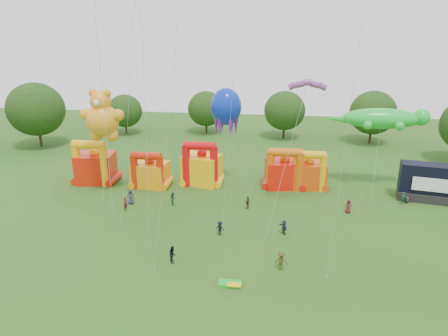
# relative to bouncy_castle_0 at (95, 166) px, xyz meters

# --- Properties ---
(ground) EXTENTS (160.00, 160.00, 0.00)m
(ground) POSITION_rel_bouncy_castle_0_xyz_m (19.10, -26.84, -2.50)
(ground) COLOR #294814
(ground) RESTS_ON ground
(tree_ring) EXTENTS (124.56, 126.67, 12.07)m
(tree_ring) POSITION_rel_bouncy_castle_0_xyz_m (17.91, -26.22, 3.76)
(tree_ring) COLOR #352314
(tree_ring) RESTS_ON ground
(bouncy_castle_0) EXTENTS (5.70, 4.83, 6.59)m
(bouncy_castle_0) POSITION_rel_bouncy_castle_0_xyz_m (0.00, 0.00, 0.00)
(bouncy_castle_0) COLOR red
(bouncy_castle_0) RESTS_ON ground
(bouncy_castle_1) EXTENTS (5.01, 4.19, 5.36)m
(bouncy_castle_1) POSITION_rel_bouncy_castle_0_xyz_m (8.31, -0.50, -0.45)
(bouncy_castle_1) COLOR orange
(bouncy_castle_1) RESTS_ON ground
(bouncy_castle_2) EXTENTS (5.73, 4.96, 6.57)m
(bouncy_castle_2) POSITION_rel_bouncy_castle_0_xyz_m (15.35, 1.42, -0.00)
(bouncy_castle_2) COLOR #FFB80D
(bouncy_castle_2) RESTS_ON ground
(bouncy_castle_3) EXTENTS (5.65, 4.83, 6.01)m
(bouncy_castle_3) POSITION_rel_bouncy_castle_0_xyz_m (27.01, 1.74, -0.22)
(bouncy_castle_3) COLOR red
(bouncy_castle_3) RESTS_ON ground
(bouncy_castle_4) EXTENTS (4.95, 4.14, 5.65)m
(bouncy_castle_4) POSITION_rel_bouncy_castle_0_xyz_m (30.34, 1.99, -0.34)
(bouncy_castle_4) COLOR #DA410B
(bouncy_castle_4) RESTS_ON ground
(stage_trailer) EXTENTS (7.83, 4.10, 4.88)m
(stage_trailer) POSITION_rel_bouncy_castle_0_xyz_m (45.56, -0.45, -0.16)
(stage_trailer) COLOR black
(stage_trailer) RESTS_ON ground
(teddy_bear_kite) EXTENTS (5.85, 6.45, 14.13)m
(teddy_bear_kite) POSITION_rel_bouncy_castle_0_xyz_m (3.63, -4.16, 6.26)
(teddy_bear_kite) COLOR orange
(teddy_bear_kite) RESTS_ON ground
(gecko_kite) EXTENTS (13.51, 8.39, 11.23)m
(gecko_kite) POSITION_rel_bouncy_castle_0_xyz_m (39.25, 2.53, 4.85)
(gecko_kite) COLOR green
(gecko_kite) RESTS_ON ground
(octopus_kite) EXTENTS (5.45, 5.77, 13.70)m
(octopus_kite) POSITION_rel_bouncy_castle_0_xyz_m (19.48, 1.65, 4.88)
(octopus_kite) COLOR #0B26B1
(octopus_kite) RESTS_ON ground
(parafoil_kites) EXTENTS (27.74, 10.43, 29.31)m
(parafoil_kites) POSITION_rel_bouncy_castle_0_xyz_m (15.47, -10.52, 9.17)
(parafoil_kites) COLOR red
(parafoil_kites) RESTS_ON ground
(diamond_kites) EXTENTS (24.53, 15.50, 38.21)m
(diamond_kites) POSITION_rel_bouncy_castle_0_xyz_m (19.68, -12.82, 12.64)
(diamond_kites) COLOR red
(diamond_kites) RESTS_ON ground
(folded_kite_bundle) EXTENTS (2.00, 1.10, 0.31)m
(folded_kite_bundle) POSITION_rel_bouncy_castle_0_xyz_m (22.28, -22.19, -2.36)
(folded_kite_bundle) COLOR green
(folded_kite_bundle) RESTS_ON ground
(spectator_0) EXTENTS (1.10, 0.92, 1.92)m
(spectator_0) POSITION_rel_bouncy_castle_0_xyz_m (7.71, -6.82, -1.54)
(spectator_0) COLOR #302B49
(spectator_0) RESTS_ON ground
(spectator_1) EXTENTS (0.63, 0.74, 1.73)m
(spectator_1) POSITION_rel_bouncy_castle_0_xyz_m (7.75, -8.74, -1.64)
(spectator_1) COLOR maroon
(spectator_1) RESTS_ON ground
(spectator_2) EXTENTS (0.91, 1.00, 1.67)m
(spectator_2) POSITION_rel_bouncy_castle_0_xyz_m (13.10, -6.25, -1.66)
(spectator_2) COLOR #1C4731
(spectator_2) RESTS_ON ground
(spectator_3) EXTENTS (1.14, 0.82, 1.59)m
(spectator_3) POSITION_rel_bouncy_castle_0_xyz_m (20.09, -13.37, -1.71)
(spectator_3) COLOR black
(spectator_3) RESTS_ON ground
(spectator_4) EXTENTS (0.81, 1.06, 1.67)m
(spectator_4) POSITION_rel_bouncy_castle_0_xyz_m (22.54, -6.27, -1.66)
(spectator_4) COLOR #493C1D
(spectator_4) RESTS_ON ground
(spectator_5) EXTENTS (1.19, 1.53, 1.61)m
(spectator_5) POSITION_rel_bouncy_castle_0_xyz_m (26.88, -12.25, -1.69)
(spectator_5) COLOR #272C42
(spectator_5) RESTS_ON ground
(spectator_6) EXTENTS (0.94, 0.72, 1.72)m
(spectator_6) POSITION_rel_bouncy_castle_0_xyz_m (34.64, -5.85, -1.64)
(spectator_6) COLOR maroon
(spectator_6) RESTS_ON ground
(spectator_7) EXTENTS (0.69, 0.54, 1.65)m
(spectator_7) POSITION_rel_bouncy_castle_0_xyz_m (41.93, -2.33, -1.68)
(spectator_7) COLOR #173A2A
(spectator_7) RESTS_ON ground
(spectator_8) EXTENTS (0.80, 0.93, 1.66)m
(spectator_8) POSITION_rel_bouncy_castle_0_xyz_m (16.41, -19.23, -1.67)
(spectator_8) COLOR black
(spectator_8) RESTS_ON ground
(spectator_9) EXTENTS (1.20, 0.75, 1.78)m
(spectator_9) POSITION_rel_bouncy_castle_0_xyz_m (26.58, -19.14, -1.61)
(spectator_9) COLOR #383416
(spectator_9) RESTS_ON ground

